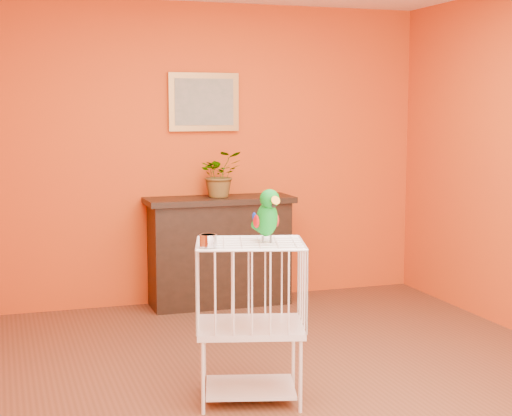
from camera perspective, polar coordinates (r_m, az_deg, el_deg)
name	(u,v)px	position (r m, az deg, el deg)	size (l,w,h in m)	color
ground	(295,382)	(5.01, 2.88, -12.50)	(4.50, 4.50, 0.00)	brown
room_shell	(297,127)	(4.72, 3.00, 5.92)	(4.50, 4.50, 4.50)	#C84112
console_cabinet	(220,251)	(6.78, -2.67, -3.15)	(1.27, 0.46, 0.94)	black
potted_plant	(219,179)	(6.74, -2.72, 2.14)	(0.36, 0.40, 0.31)	#26722D
framed_picture	(204,102)	(6.83, -3.81, 7.70)	(0.62, 0.04, 0.50)	#AD7D3D
birdcage	(250,319)	(4.57, -0.42, -8.07)	(0.71, 0.61, 0.93)	white
feed_cup	(208,241)	(4.31, -3.50, -2.38)	(0.10, 0.10, 0.07)	silver
parrot	(267,215)	(4.43, 0.81, -0.54)	(0.16, 0.28, 0.31)	#59544C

